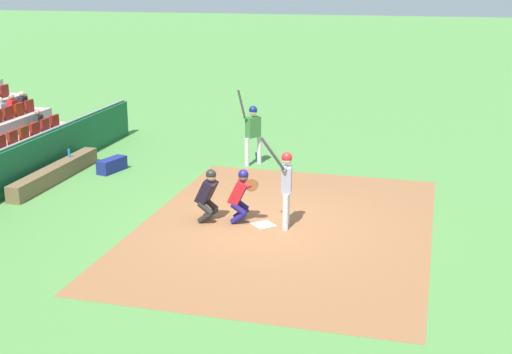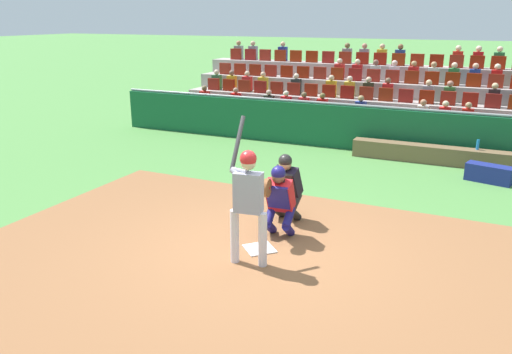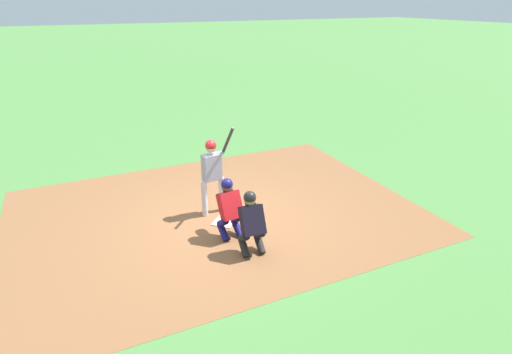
{
  "view_description": "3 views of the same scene",
  "coord_description": "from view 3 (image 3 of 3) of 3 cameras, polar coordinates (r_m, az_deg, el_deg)",
  "views": [
    {
      "loc": [
        14.35,
        3.45,
        5.56
      ],
      "look_at": [
        -0.51,
        -0.31,
        0.98
      ],
      "focal_mm": 48.38,
      "sensor_mm": 36.0,
      "label": 1
    },
    {
      "loc": [
        -3.04,
        6.76,
        3.54
      ],
      "look_at": [
        0.42,
        -0.78,
        0.93
      ],
      "focal_mm": 35.98,
      "sensor_mm": 36.0,
      "label": 2
    },
    {
      "loc": [
        -2.76,
        -7.36,
        4.5
      ],
      "look_at": [
        0.33,
        -0.92,
        1.39
      ],
      "focal_mm": 28.8,
      "sensor_mm": 36.0,
      "label": 3
    }
  ],
  "objects": [
    {
      "name": "batter_at_plate",
      "position": [
        8.99,
        -6.06,
        1.11
      ],
      "size": [
        0.64,
        0.67,
        2.14
      ],
      "color": "silver",
      "rests_on": "ground_plane"
    },
    {
      "name": "home_plate_umpire",
      "position": [
        7.69,
        -0.64,
        -6.07
      ],
      "size": [
        0.49,
        0.5,
        1.28
      ],
      "color": "black",
      "rests_on": "ground_plane"
    },
    {
      "name": "infield_dirt_patch",
      "position": [
        9.46,
        -5.55,
        -4.91
      ],
      "size": [
        9.01,
        6.59,
        0.01
      ],
      "primitive_type": "cube",
      "rotation": [
        0.0,
        0.0,
        -0.01
      ],
      "color": "brown",
      "rests_on": "ground_plane"
    },
    {
      "name": "ground_plane",
      "position": [
        9.05,
        -4.44,
        -6.3
      ],
      "size": [
        160.0,
        160.0,
        0.0
      ],
      "primitive_type": "plane",
      "color": "#4D863F"
    },
    {
      "name": "home_plate_marker",
      "position": [
        9.05,
        -4.44,
        -6.22
      ],
      "size": [
        0.62,
        0.62,
        0.02
      ],
      "primitive_type": "cube",
      "rotation": [
        0.0,
        0.0,
        0.79
      ],
      "color": "white",
      "rests_on": "infield_dirt_patch"
    },
    {
      "name": "catcher_crouching",
      "position": [
        8.23,
        -3.73,
        -3.89
      ],
      "size": [
        0.49,
        0.73,
        1.28
      ],
      "color": "navy",
      "rests_on": "ground_plane"
    }
  ]
}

